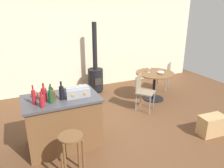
{
  "coord_description": "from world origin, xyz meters",
  "views": [
    {
      "loc": [
        -1.81,
        -3.63,
        2.37
      ],
      "look_at": [
        -0.01,
        0.34,
        0.83
      ],
      "focal_mm": 34.64,
      "sensor_mm": 36.0,
      "label": 1
    }
  ],
  "objects_px": {
    "wooden_stool": "(71,146)",
    "dining_table": "(155,79)",
    "bottle_0": "(53,96)",
    "bottle_1": "(51,96)",
    "cup_0": "(35,95)",
    "bottle_4": "(34,97)",
    "cardboard_box": "(212,125)",
    "bottle_3": "(62,93)",
    "folding_chair_near": "(143,90)",
    "folding_chair_far": "(164,74)",
    "bottle_5": "(44,95)",
    "kitchen_island": "(63,122)",
    "toolbox": "(77,92)",
    "wood_stove": "(95,75)",
    "serving_bowl": "(161,72)",
    "bottle_2": "(51,92)",
    "cup_2": "(43,92)",
    "cup_3": "(70,89)",
    "bottle_6": "(42,101)",
    "cup_1": "(80,87)",
    "wine_glass": "(149,68)"
  },
  "relations": [
    {
      "from": "wooden_stool",
      "to": "serving_bowl",
      "type": "distance_m",
      "value": 3.37
    },
    {
      "from": "cup_0",
      "to": "wine_glass",
      "type": "relative_size",
      "value": 0.77
    },
    {
      "from": "bottle_6",
      "to": "bottle_5",
      "type": "bearing_deg",
      "value": 72.73
    },
    {
      "from": "folding_chair_far",
      "to": "cup_3",
      "type": "distance_m",
      "value": 3.48
    },
    {
      "from": "folding_chair_far",
      "to": "bottle_4",
      "type": "bearing_deg",
      "value": -156.66
    },
    {
      "from": "bottle_0",
      "to": "bottle_1",
      "type": "xyz_separation_m",
      "value": [
        -0.05,
        -0.09,
        0.03
      ]
    },
    {
      "from": "bottle_3",
      "to": "bottle_2",
      "type": "bearing_deg",
      "value": 125.24
    },
    {
      "from": "toolbox",
      "to": "cup_3",
      "type": "height_order",
      "value": "toolbox"
    },
    {
      "from": "serving_bowl",
      "to": "folding_chair_far",
      "type": "bearing_deg",
      "value": 44.55
    },
    {
      "from": "bottle_0",
      "to": "bottle_5",
      "type": "bearing_deg",
      "value": 176.47
    },
    {
      "from": "kitchen_island",
      "to": "bottle_3",
      "type": "relative_size",
      "value": 4.03
    },
    {
      "from": "bottle_1",
      "to": "bottle_5",
      "type": "height_order",
      "value": "bottle_5"
    },
    {
      "from": "toolbox",
      "to": "bottle_0",
      "type": "xyz_separation_m",
      "value": [
        -0.4,
        0.0,
        -0.0
      ]
    },
    {
      "from": "wooden_stool",
      "to": "dining_table",
      "type": "relative_size",
      "value": 0.69
    },
    {
      "from": "folding_chair_near",
      "to": "cup_2",
      "type": "distance_m",
      "value": 2.4
    },
    {
      "from": "folding_chair_near",
      "to": "bottle_3",
      "type": "distance_m",
      "value": 2.26
    },
    {
      "from": "wood_stove",
      "to": "bottle_2",
      "type": "relative_size",
      "value": 8.87
    },
    {
      "from": "wooden_stool",
      "to": "dining_table",
      "type": "distance_m",
      "value": 3.35
    },
    {
      "from": "toolbox",
      "to": "cup_0",
      "type": "xyz_separation_m",
      "value": [
        -0.66,
        0.23,
        -0.03
      ]
    },
    {
      "from": "bottle_2",
      "to": "dining_table",
      "type": "bearing_deg",
      "value": 18.87
    },
    {
      "from": "wooden_stool",
      "to": "folding_chair_far",
      "type": "height_order",
      "value": "folding_chair_far"
    },
    {
      "from": "wood_stove",
      "to": "toolbox",
      "type": "xyz_separation_m",
      "value": [
        -1.19,
        -2.33,
        0.52
      ]
    },
    {
      "from": "wooden_stool",
      "to": "cup_3",
      "type": "distance_m",
      "value": 1.18
    },
    {
      "from": "folding_chair_far",
      "to": "wood_stove",
      "type": "bearing_deg",
      "value": 159.88
    },
    {
      "from": "dining_table",
      "to": "bottle_3",
      "type": "height_order",
      "value": "bottle_3"
    },
    {
      "from": "kitchen_island",
      "to": "bottle_3",
      "type": "xyz_separation_m",
      "value": [
        0.0,
        -0.09,
        0.59
      ]
    },
    {
      "from": "toolbox",
      "to": "wooden_stool",
      "type": "bearing_deg",
      "value": -113.11
    },
    {
      "from": "folding_chair_near",
      "to": "bottle_4",
      "type": "distance_m",
      "value": 2.67
    },
    {
      "from": "bottle_1",
      "to": "cardboard_box",
      "type": "xyz_separation_m",
      "value": [
        2.9,
        -0.7,
        -0.85
      ]
    },
    {
      "from": "bottle_2",
      "to": "bottle_4",
      "type": "height_order",
      "value": "bottle_4"
    },
    {
      "from": "cup_0",
      "to": "cardboard_box",
      "type": "distance_m",
      "value": 3.37
    },
    {
      "from": "bottle_4",
      "to": "wine_glass",
      "type": "xyz_separation_m",
      "value": [
        3.0,
        1.27,
        -0.2
      ]
    },
    {
      "from": "bottle_1",
      "to": "bottle_3",
      "type": "height_order",
      "value": "bottle_3"
    },
    {
      "from": "bottle_4",
      "to": "cardboard_box",
      "type": "distance_m",
      "value": 3.35
    },
    {
      "from": "bottle_3",
      "to": "cup_3",
      "type": "relative_size",
      "value": 2.84
    },
    {
      "from": "bottle_0",
      "to": "cup_0",
      "type": "xyz_separation_m",
      "value": [
        -0.26,
        0.22,
        -0.03
      ]
    },
    {
      "from": "bottle_5",
      "to": "wooden_stool",
      "type": "bearing_deg",
      "value": -74.7
    },
    {
      "from": "kitchen_island",
      "to": "bottle_5",
      "type": "relative_size",
      "value": 4.13
    },
    {
      "from": "kitchen_island",
      "to": "toolbox",
      "type": "bearing_deg",
      "value": -13.28
    },
    {
      "from": "cup_0",
      "to": "bottle_5",
      "type": "bearing_deg",
      "value": -60.4
    },
    {
      "from": "bottle_5",
      "to": "cup_1",
      "type": "height_order",
      "value": "bottle_5"
    },
    {
      "from": "cup_1",
      "to": "folding_chair_far",
      "type": "bearing_deg",
      "value": 24.31
    },
    {
      "from": "folding_chair_near",
      "to": "cardboard_box",
      "type": "relative_size",
      "value": 1.69
    },
    {
      "from": "folding_chair_far",
      "to": "bottle_5",
      "type": "relative_size",
      "value": 2.73
    },
    {
      "from": "bottle_0",
      "to": "bottle_5",
      "type": "relative_size",
      "value": 0.68
    },
    {
      "from": "cup_2",
      "to": "cup_3",
      "type": "distance_m",
      "value": 0.46
    },
    {
      "from": "bottle_1",
      "to": "bottle_3",
      "type": "distance_m",
      "value": 0.2
    },
    {
      "from": "cup_2",
      "to": "cup_0",
      "type": "bearing_deg",
      "value": -149.28
    },
    {
      "from": "bottle_1",
      "to": "bottle_3",
      "type": "xyz_separation_m",
      "value": [
        0.19,
        0.06,
        0.01
      ]
    },
    {
      "from": "wood_stove",
      "to": "cup_0",
      "type": "bearing_deg",
      "value": -131.31
    }
  ]
}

